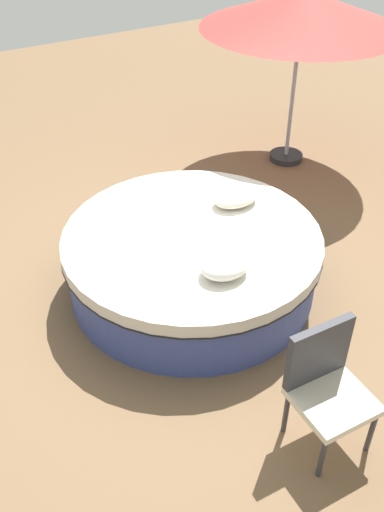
# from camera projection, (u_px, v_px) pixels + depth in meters

# --- Properties ---
(ground_plane) EXTENTS (16.00, 16.00, 0.00)m
(ground_plane) POSITION_uv_depth(u_px,v_px,m) (192.00, 286.00, 5.67)
(ground_plane) COLOR brown
(round_bed) EXTENTS (2.42, 2.42, 0.63)m
(round_bed) POSITION_uv_depth(u_px,v_px,m) (192.00, 261.00, 5.48)
(round_bed) COLOR #38478C
(round_bed) RESTS_ON ground_plane
(throw_pillow_0) EXTENTS (0.43, 0.35, 0.18)m
(throw_pillow_0) POSITION_uv_depth(u_px,v_px,m) (225.00, 265.00, 4.79)
(throw_pillow_0) COLOR white
(throw_pillow_0) RESTS_ON round_bed
(throw_pillow_1) EXTENTS (0.47, 0.33, 0.15)m
(throw_pillow_1) POSITION_uv_depth(u_px,v_px,m) (236.00, 197.00, 5.66)
(throw_pillow_1) COLOR silver
(throw_pillow_1) RESTS_ON round_bed
(patio_chair) EXTENTS (0.54, 0.52, 0.98)m
(patio_chair) POSITION_uv_depth(u_px,v_px,m) (326.00, 380.00, 4.01)
(patio_chair) COLOR #333338
(patio_chair) RESTS_ON ground_plane
(patio_umbrella) EXTENTS (2.38, 2.38, 2.13)m
(patio_umbrella) POSITION_uv_depth(u_px,v_px,m) (302.00, 10.00, 6.59)
(patio_umbrella) COLOR #262628
(patio_umbrella) RESTS_ON ground_plane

